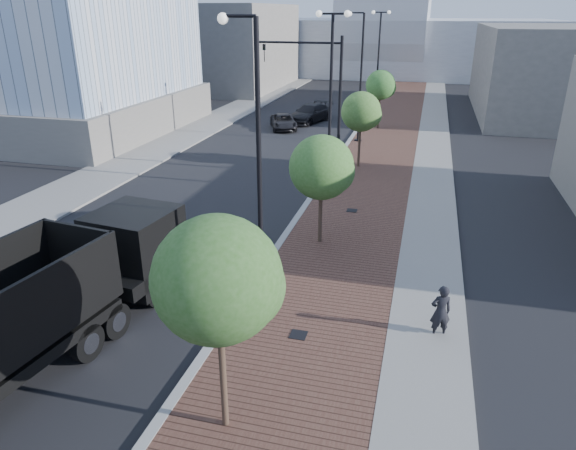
% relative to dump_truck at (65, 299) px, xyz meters
% --- Properties ---
extents(sidewalk, '(7.00, 140.00, 0.12)m').
position_rel_dump_truck_xyz_m(sidewalk, '(7.65, 33.91, -1.40)').
color(sidewalk, '#4C2D23').
rests_on(sidewalk, ground).
extents(concrete_strip, '(2.40, 140.00, 0.13)m').
position_rel_dump_truck_xyz_m(concrete_strip, '(10.35, 33.91, -1.40)').
color(concrete_strip, slate).
rests_on(concrete_strip, ground).
extents(curb, '(0.30, 140.00, 0.14)m').
position_rel_dump_truck_xyz_m(curb, '(4.15, 33.91, -1.39)').
color(curb, gray).
rests_on(curb, ground).
extents(west_sidewalk, '(4.00, 140.00, 0.12)m').
position_rel_dump_truck_xyz_m(west_sidewalk, '(-8.85, 33.91, -1.40)').
color(west_sidewalk, slate).
rests_on(west_sidewalk, ground).
extents(dump_truck, '(4.17, 13.59, 3.47)m').
position_rel_dump_truck_xyz_m(dump_truck, '(0.00, 0.00, 0.00)').
color(dump_truck, black).
rests_on(dump_truck, ground).
extents(white_sedan, '(2.61, 4.85, 1.52)m').
position_rel_dump_truck_xyz_m(white_sedan, '(-1.32, 4.25, -0.70)').
color(white_sedan, silver).
rests_on(white_sedan, ground).
extents(dark_car_mid, '(3.41, 4.75, 1.20)m').
position_rel_dump_truck_xyz_m(dark_car_mid, '(-1.97, 31.05, -0.86)').
color(dark_car_mid, black).
rests_on(dark_car_mid, ground).
extents(dark_car_far, '(3.72, 5.74, 1.55)m').
position_rel_dump_truck_xyz_m(dark_car_far, '(-0.48, 34.46, -0.69)').
color(dark_car_far, black).
rests_on(dark_car_far, ground).
extents(pedestrian, '(0.74, 0.60, 1.74)m').
position_rel_dump_truck_xyz_m(pedestrian, '(10.66, 3.14, -0.59)').
color(pedestrian, black).
rests_on(pedestrian, ground).
extents(streetlight_1, '(1.44, 0.56, 9.21)m').
position_rel_dump_truck_xyz_m(streetlight_1, '(4.64, 3.91, 2.88)').
color(streetlight_1, black).
rests_on(streetlight_1, ground).
extents(streetlight_2, '(1.72, 0.56, 9.28)m').
position_rel_dump_truck_xyz_m(streetlight_2, '(4.75, 15.91, 3.36)').
color(streetlight_2, black).
rests_on(streetlight_2, ground).
extents(streetlight_3, '(1.44, 0.56, 9.21)m').
position_rel_dump_truck_xyz_m(streetlight_3, '(4.64, 27.91, 2.88)').
color(streetlight_3, black).
rests_on(streetlight_3, ground).
extents(streetlight_4, '(1.72, 0.56, 9.28)m').
position_rel_dump_truck_xyz_m(streetlight_4, '(4.75, 39.91, 3.36)').
color(streetlight_4, black).
rests_on(streetlight_4, ground).
extents(traffic_mast, '(5.09, 0.20, 8.00)m').
position_rel_dump_truck_xyz_m(traffic_mast, '(3.85, 18.91, 3.52)').
color(traffic_mast, black).
rests_on(traffic_mast, ground).
extents(tree_0, '(2.81, 2.81, 5.43)m').
position_rel_dump_truck_xyz_m(tree_0, '(5.80, -2.06, 2.54)').
color(tree_0, '#382619').
rests_on(tree_0, ground).
extents(tree_1, '(2.65, 2.65, 4.71)m').
position_rel_dump_truck_xyz_m(tree_1, '(5.80, 8.94, 1.91)').
color(tree_1, '#382619').
rests_on(tree_1, ground).
extents(tree_2, '(2.47, 2.43, 4.77)m').
position_rel_dump_truck_xyz_m(tree_2, '(5.80, 20.94, 2.07)').
color(tree_2, '#382619').
rests_on(tree_2, ground).
extents(tree_3, '(2.44, 2.40, 4.84)m').
position_rel_dump_truck_xyz_m(tree_3, '(5.80, 32.94, 2.16)').
color(tree_3, '#382619').
rests_on(tree_3, ground).
extents(tower_podium, '(19.00, 19.00, 3.00)m').
position_rel_dump_truck_xyz_m(tower_podium, '(-19.85, 25.91, 0.04)').
color(tower_podium, slate).
rests_on(tower_podium, ground).
extents(convention_center, '(50.00, 30.00, 50.00)m').
position_rel_dump_truck_xyz_m(convention_center, '(2.15, 78.91, 4.54)').
color(convention_center, '#A6AAB0').
rests_on(convention_center, ground).
extents(commercial_block_nw, '(14.00, 20.00, 10.00)m').
position_rel_dump_truck_xyz_m(commercial_block_nw, '(-15.85, 53.91, 3.54)').
color(commercial_block_nw, slate).
rests_on(commercial_block_nw, ground).
extents(commercial_block_ne, '(12.00, 22.00, 8.00)m').
position_rel_dump_truck_xyz_m(commercial_block_ne, '(20.15, 43.91, 2.54)').
color(commercial_block_ne, '#5E5A55').
rests_on(commercial_block_ne, ground).
extents(utility_cover_1, '(0.50, 0.50, 0.02)m').
position_rel_dump_truck_xyz_m(utility_cover_1, '(6.55, 1.91, -1.33)').
color(utility_cover_1, black).
rests_on(utility_cover_1, sidewalk).
extents(utility_cover_2, '(0.50, 0.50, 0.02)m').
position_rel_dump_truck_xyz_m(utility_cover_2, '(6.55, 12.91, -1.33)').
color(utility_cover_2, black).
rests_on(utility_cover_2, sidewalk).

